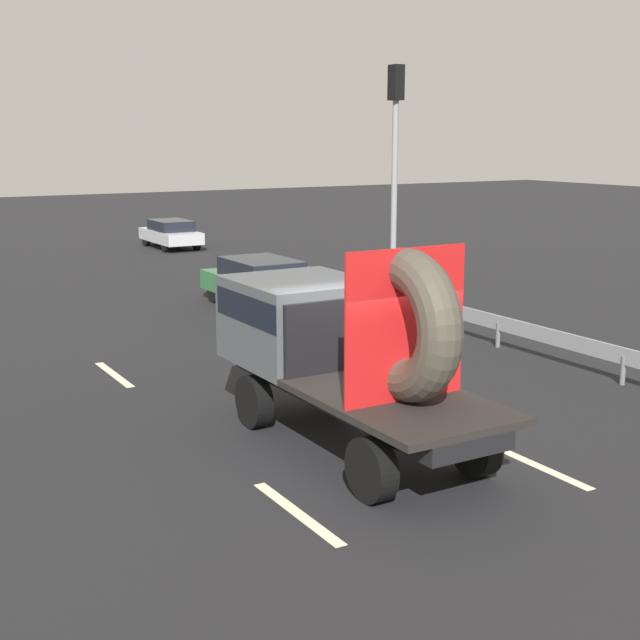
% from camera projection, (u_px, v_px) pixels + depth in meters
% --- Properties ---
extents(ground_plane, '(120.00, 120.00, 0.00)m').
position_uv_depth(ground_plane, '(379.00, 448.00, 12.97)').
color(ground_plane, black).
extents(flatbed_truck, '(2.02, 5.43, 3.14)m').
position_uv_depth(flatbed_truck, '(333.00, 337.00, 13.19)').
color(flatbed_truck, black).
rests_on(flatbed_truck, ground_plane).
extents(distant_sedan, '(1.75, 4.08, 1.33)m').
position_uv_depth(distant_sedan, '(260.00, 281.00, 23.51)').
color(distant_sedan, black).
rests_on(distant_sedan, ground_plane).
extents(traffic_light, '(0.42, 0.36, 6.38)m').
position_uv_depth(traffic_light, '(395.00, 153.00, 23.03)').
color(traffic_light, gray).
rests_on(traffic_light, ground_plane).
extents(guardrail, '(0.10, 13.75, 0.71)m').
position_uv_depth(guardrail, '(449.00, 310.00, 20.54)').
color(guardrail, gray).
rests_on(guardrail, ground_plane).
extents(lane_dash_left_near, '(0.16, 2.10, 0.01)m').
position_uv_depth(lane_dash_left_near, '(297.00, 512.00, 10.75)').
color(lane_dash_left_near, beige).
rests_on(lane_dash_left_near, ground_plane).
extents(lane_dash_left_far, '(0.16, 2.06, 0.01)m').
position_uv_depth(lane_dash_left_far, '(114.00, 374.00, 16.99)').
color(lane_dash_left_far, beige).
rests_on(lane_dash_left_far, ground_plane).
extents(lane_dash_right_near, '(0.16, 2.20, 0.01)m').
position_uv_depth(lane_dash_right_near, '(532.00, 463.00, 12.36)').
color(lane_dash_right_near, beige).
rests_on(lane_dash_right_near, ground_plane).
extents(lane_dash_right_far, '(0.16, 2.30, 0.01)m').
position_uv_depth(lane_dash_right_far, '(276.00, 349.00, 19.00)').
color(lane_dash_right_far, beige).
rests_on(lane_dash_right_far, ground_plane).
extents(oncoming_car, '(1.53, 3.58, 1.17)m').
position_uv_depth(oncoming_car, '(171.00, 233.00, 36.11)').
color(oncoming_car, black).
rests_on(oncoming_car, ground_plane).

